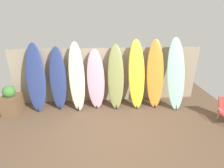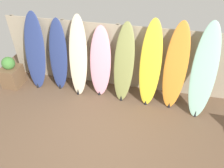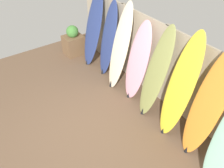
{
  "view_description": "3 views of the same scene",
  "coord_description": "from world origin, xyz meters",
  "px_view_note": "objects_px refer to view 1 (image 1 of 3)",
  "views": [
    {
      "loc": [
        -0.25,
        -3.45,
        2.85
      ],
      "look_at": [
        0.08,
        0.85,
        1.06
      ],
      "focal_mm": 28.0,
      "sensor_mm": 36.0,
      "label": 1
    },
    {
      "loc": [
        0.96,
        -2.98,
        3.84
      ],
      "look_at": [
        0.14,
        0.77,
        0.93
      ],
      "focal_mm": 35.0,
      "sensor_mm": 36.0,
      "label": 2
    },
    {
      "loc": [
        3.07,
        -1.49,
        3.85
      ],
      "look_at": [
        0.15,
        0.59,
        1.08
      ],
      "focal_mm": 40.0,
      "sensor_mm": 36.0,
      "label": 3
    }
  ],
  "objects_px": {
    "surfboard_pink_3": "(96,79)",
    "surfboard_orange_6": "(155,74)",
    "surfboard_yellow_5": "(137,75)",
    "surfboard_olive_4": "(116,77)",
    "surfboard_seafoam_7": "(176,74)",
    "surfboard_navy_1": "(58,79)",
    "surfboard_cream_2": "(77,77)",
    "planter_box": "(11,102)",
    "surfboard_navy_0": "(36,78)"
  },
  "relations": [
    {
      "from": "surfboard_cream_2",
      "to": "planter_box",
      "type": "relative_size",
      "value": 2.31
    },
    {
      "from": "surfboard_olive_4",
      "to": "surfboard_orange_6",
      "type": "relative_size",
      "value": 0.94
    },
    {
      "from": "surfboard_navy_1",
      "to": "planter_box",
      "type": "xyz_separation_m",
      "value": [
        -1.36,
        -0.3,
        -0.57
      ]
    },
    {
      "from": "surfboard_cream_2",
      "to": "surfboard_pink_3",
      "type": "xyz_separation_m",
      "value": [
        0.57,
        0.06,
        -0.11
      ]
    },
    {
      "from": "surfboard_pink_3",
      "to": "surfboard_yellow_5",
      "type": "xyz_separation_m",
      "value": [
        1.27,
        -0.06,
        0.14
      ]
    },
    {
      "from": "surfboard_navy_0",
      "to": "surfboard_pink_3",
      "type": "xyz_separation_m",
      "value": [
        1.79,
        0.02,
        -0.1
      ]
    },
    {
      "from": "surfboard_navy_1",
      "to": "surfboard_seafoam_7",
      "type": "height_order",
      "value": "surfboard_seafoam_7"
    },
    {
      "from": "surfboard_orange_6",
      "to": "planter_box",
      "type": "distance_m",
      "value": 4.43
    },
    {
      "from": "surfboard_olive_4",
      "to": "surfboard_orange_6",
      "type": "xyz_separation_m",
      "value": [
        1.24,
        0.0,
        0.07
      ]
    },
    {
      "from": "surfboard_pink_3",
      "to": "surfboard_seafoam_7",
      "type": "relative_size",
      "value": 0.85
    },
    {
      "from": "surfboard_pink_3",
      "to": "surfboard_yellow_5",
      "type": "distance_m",
      "value": 1.28
    },
    {
      "from": "surfboard_yellow_5",
      "to": "surfboard_olive_4",
      "type": "bearing_deg",
      "value": 178.7
    },
    {
      "from": "surfboard_yellow_5",
      "to": "surfboard_seafoam_7",
      "type": "height_order",
      "value": "surfboard_seafoam_7"
    },
    {
      "from": "surfboard_navy_1",
      "to": "surfboard_cream_2",
      "type": "bearing_deg",
      "value": -6.85
    },
    {
      "from": "surfboard_navy_0",
      "to": "surfboard_yellow_5",
      "type": "xyz_separation_m",
      "value": [
        3.06,
        -0.04,
        0.04
      ]
    },
    {
      "from": "surfboard_navy_1",
      "to": "surfboard_yellow_5",
      "type": "bearing_deg",
      "value": -1.83
    },
    {
      "from": "planter_box",
      "to": "surfboard_pink_3",
      "type": "bearing_deg",
      "value": 6.47
    },
    {
      "from": "surfboard_orange_6",
      "to": "surfboard_olive_4",
      "type": "bearing_deg",
      "value": -179.88
    },
    {
      "from": "surfboard_yellow_5",
      "to": "surfboard_orange_6",
      "type": "relative_size",
      "value": 1.01
    },
    {
      "from": "surfboard_navy_0",
      "to": "planter_box",
      "type": "bearing_deg",
      "value": -160.21
    },
    {
      "from": "surfboard_navy_0",
      "to": "surfboard_olive_4",
      "type": "relative_size",
      "value": 1.03
    },
    {
      "from": "surfboard_navy_1",
      "to": "planter_box",
      "type": "distance_m",
      "value": 1.51
    },
    {
      "from": "surfboard_navy_1",
      "to": "surfboard_cream_2",
      "type": "relative_size",
      "value": 0.93
    },
    {
      "from": "surfboard_pink_3",
      "to": "surfboard_seafoam_7",
      "type": "distance_m",
      "value": 2.49
    },
    {
      "from": "surfboard_orange_6",
      "to": "planter_box",
      "type": "xyz_separation_m",
      "value": [
        -4.38,
        -0.24,
        -0.66
      ]
    },
    {
      "from": "surfboard_navy_0",
      "to": "surfboard_seafoam_7",
      "type": "xyz_separation_m",
      "value": [
        4.27,
        -0.13,
        0.06
      ]
    },
    {
      "from": "surfboard_orange_6",
      "to": "surfboard_yellow_5",
      "type": "bearing_deg",
      "value": -178.33
    },
    {
      "from": "surfboard_navy_1",
      "to": "surfboard_seafoam_7",
      "type": "xyz_separation_m",
      "value": [
        3.63,
        -0.17,
        0.12
      ]
    },
    {
      "from": "surfboard_navy_1",
      "to": "planter_box",
      "type": "height_order",
      "value": "surfboard_navy_1"
    },
    {
      "from": "surfboard_yellow_5",
      "to": "planter_box",
      "type": "relative_size",
      "value": 2.37
    },
    {
      "from": "surfboard_cream_2",
      "to": "surfboard_yellow_5",
      "type": "relative_size",
      "value": 0.97
    },
    {
      "from": "surfboard_orange_6",
      "to": "planter_box",
      "type": "height_order",
      "value": "surfboard_orange_6"
    },
    {
      "from": "surfboard_pink_3",
      "to": "surfboard_yellow_5",
      "type": "relative_size",
      "value": 0.87
    },
    {
      "from": "surfboard_cream_2",
      "to": "surfboard_olive_4",
      "type": "bearing_deg",
      "value": 0.36
    },
    {
      "from": "surfboard_navy_1",
      "to": "surfboard_yellow_5",
      "type": "relative_size",
      "value": 0.91
    },
    {
      "from": "surfboard_pink_3",
      "to": "surfboard_orange_6",
      "type": "xyz_separation_m",
      "value": [
        1.86,
        -0.05,
        0.13
      ]
    },
    {
      "from": "surfboard_yellow_5",
      "to": "surfboard_orange_6",
      "type": "xyz_separation_m",
      "value": [
        0.59,
        0.02,
        -0.01
      ]
    },
    {
      "from": "planter_box",
      "to": "surfboard_navy_0",
      "type": "bearing_deg",
      "value": 19.79
    },
    {
      "from": "surfboard_olive_4",
      "to": "surfboard_seafoam_7",
      "type": "bearing_deg",
      "value": -3.37
    },
    {
      "from": "surfboard_navy_1",
      "to": "planter_box",
      "type": "relative_size",
      "value": 2.16
    },
    {
      "from": "surfboard_navy_0",
      "to": "surfboard_pink_3",
      "type": "bearing_deg",
      "value": 0.78
    },
    {
      "from": "surfboard_pink_3",
      "to": "surfboard_orange_6",
      "type": "relative_size",
      "value": 0.87
    },
    {
      "from": "surfboard_yellow_5",
      "to": "surfboard_navy_1",
      "type": "bearing_deg",
      "value": 178.17
    },
    {
      "from": "surfboard_navy_0",
      "to": "surfboard_seafoam_7",
      "type": "bearing_deg",
      "value": -1.8
    },
    {
      "from": "surfboard_orange_6",
      "to": "surfboard_seafoam_7",
      "type": "height_order",
      "value": "surfboard_seafoam_7"
    },
    {
      "from": "planter_box",
      "to": "surfboard_yellow_5",
      "type": "bearing_deg",
      "value": 3.36
    },
    {
      "from": "surfboard_navy_1",
      "to": "surfboard_pink_3",
      "type": "height_order",
      "value": "surfboard_navy_1"
    },
    {
      "from": "surfboard_seafoam_7",
      "to": "surfboard_pink_3",
      "type": "bearing_deg",
      "value": 176.34
    },
    {
      "from": "surfboard_orange_6",
      "to": "surfboard_navy_1",
      "type": "bearing_deg",
      "value": 178.86
    },
    {
      "from": "surfboard_navy_1",
      "to": "surfboard_seafoam_7",
      "type": "distance_m",
      "value": 3.64
    }
  ]
}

